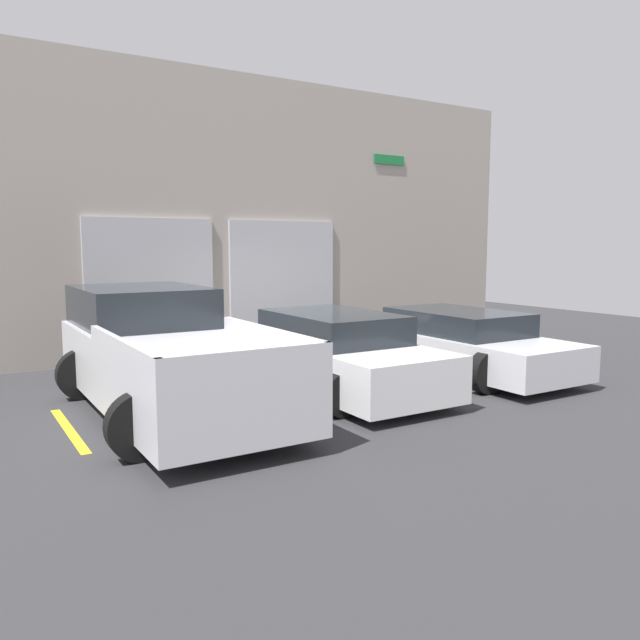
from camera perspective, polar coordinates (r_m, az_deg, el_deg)
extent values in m
plane|color=#2D2D30|center=(11.13, -2.04, -5.23)|extent=(28.00, 28.00, 0.00)
cube|color=#9E9389|center=(13.86, -8.91, 9.45)|extent=(15.53, 0.60, 5.95)
cube|color=#ADADB2|center=(12.99, -15.15, 2.67)|extent=(2.60, 0.08, 2.87)
cube|color=#ADADB2|center=(14.13, -3.37, 3.22)|extent=(2.60, 0.08, 2.87)
cube|color=#197238|center=(15.86, 6.35, 14.36)|extent=(0.90, 0.03, 0.22)
cube|color=silver|center=(8.80, -13.45, -4.30)|extent=(1.96, 5.16, 0.89)
cube|color=#1E2328|center=(10.04, -16.08, 1.26)|extent=(1.80, 2.32, 0.59)
cube|color=silver|center=(7.35, -17.71, -2.37)|extent=(0.08, 2.84, 0.18)
cube|color=silver|center=(8.00, -4.56, -1.34)|extent=(0.08, 2.84, 0.18)
cube|color=silver|center=(6.37, -6.46, -3.48)|extent=(1.96, 0.08, 0.18)
cylinder|color=black|center=(10.17, -20.90, -4.65)|extent=(0.76, 0.22, 0.76)
cylinder|color=black|center=(10.61, -11.63, -3.87)|extent=(0.76, 0.22, 0.76)
cylinder|color=black|center=(7.13, -16.06, -9.30)|extent=(0.76, 0.22, 0.76)
cylinder|color=black|center=(7.75, -3.48, -7.74)|extent=(0.76, 0.22, 0.76)
cube|color=white|center=(9.98, 1.50, -3.84)|extent=(1.73, 4.23, 0.67)
cube|color=#1E2328|center=(9.98, 1.18, -0.58)|extent=(1.53, 2.33, 0.44)
cylinder|color=black|center=(10.77, -5.72, -3.96)|extent=(0.63, 0.22, 0.63)
cylinder|color=black|center=(11.50, 1.11, -3.24)|extent=(0.63, 0.22, 0.63)
cylinder|color=black|center=(8.53, 2.03, -6.82)|extent=(0.63, 0.22, 0.63)
cylinder|color=black|center=(9.43, 9.76, -5.58)|extent=(0.63, 0.22, 0.63)
cube|color=silver|center=(11.65, 12.72, -2.62)|extent=(1.74, 4.45, 0.58)
cube|color=#1E2328|center=(11.66, 12.40, -0.13)|extent=(1.53, 2.45, 0.41)
cylinder|color=black|center=(12.21, 5.62, -2.55)|extent=(0.68, 0.22, 0.68)
cylinder|color=black|center=(13.17, 10.90, -1.95)|extent=(0.68, 0.22, 0.68)
cylinder|color=black|center=(10.19, 15.04, -4.65)|extent=(0.68, 0.22, 0.68)
cylinder|color=black|center=(11.32, 20.36, -3.70)|extent=(0.68, 0.22, 0.68)
cube|color=gold|center=(8.64, -21.97, -9.27)|extent=(0.12, 2.20, 0.01)
cube|color=gold|center=(9.43, -5.46, -7.45)|extent=(0.12, 2.20, 0.01)
cube|color=gold|center=(10.85, 7.51, -5.58)|extent=(0.12, 2.20, 0.01)
cube|color=gold|center=(12.69, 17.05, -4.00)|extent=(0.12, 2.20, 0.01)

